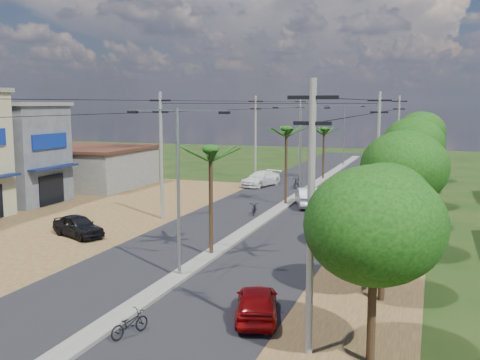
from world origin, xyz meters
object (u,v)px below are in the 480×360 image
object	(u,v)px
car_white_far	(261,179)
car_parked_dark	(78,226)
car_red_near	(257,303)
moto_rider_east	(129,325)
car_silver_mid	(308,197)

from	to	relation	value
car_white_far	car_parked_dark	xyz separation A→B (m)	(-4.42, -24.05, -0.05)
car_red_near	moto_rider_east	distance (m)	4.82
car_parked_dark	car_red_near	bearing A→B (deg)	-98.71
car_white_far	car_parked_dark	size ratio (longest dim) A/B	1.26
car_red_near	moto_rider_east	world-z (taller)	car_red_near
car_silver_mid	car_white_far	xyz separation A→B (m)	(-6.83, 9.50, -0.06)
car_parked_dark	car_white_far	bearing A→B (deg)	13.24
car_parked_dark	moto_rider_east	xyz separation A→B (m)	(10.62, -12.09, -0.24)
car_parked_dark	moto_rider_east	distance (m)	16.09
car_red_near	car_parked_dark	bearing A→B (deg)	-48.41
car_silver_mid	car_parked_dark	bearing A→B (deg)	33.94
car_silver_mid	moto_rider_east	distance (m)	26.65
car_white_far	car_parked_dark	bearing A→B (deg)	-82.69
car_silver_mid	car_white_far	distance (m)	11.70
car_parked_dark	car_silver_mid	bearing A→B (deg)	-14.04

